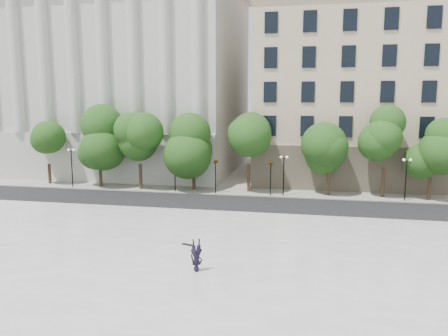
{
  "coord_description": "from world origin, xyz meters",
  "views": [
    {
      "loc": [
        8.19,
        -21.74,
        9.83
      ],
      "look_at": [
        2.03,
        10.0,
        4.8
      ],
      "focal_mm": 35.0,
      "sensor_mm": 36.0,
      "label": 1
    }
  ],
  "objects_px": {
    "skateboard": "(187,245)",
    "traffic_light_east": "(271,161)",
    "person_lying": "(197,267)",
    "traffic_light_west": "(215,159)"
  },
  "relations": [
    {
      "from": "traffic_light_west",
      "to": "skateboard",
      "type": "height_order",
      "value": "traffic_light_west"
    },
    {
      "from": "traffic_light_east",
      "to": "person_lying",
      "type": "bearing_deg",
      "value": -95.76
    },
    {
      "from": "traffic_light_east",
      "to": "person_lying",
      "type": "xyz_separation_m",
      "value": [
        -2.19,
        -21.72,
        -3.04
      ]
    },
    {
      "from": "traffic_light_west",
      "to": "person_lying",
      "type": "bearing_deg",
      "value": -80.63
    },
    {
      "from": "traffic_light_west",
      "to": "traffic_light_east",
      "type": "bearing_deg",
      "value": 0.0
    },
    {
      "from": "traffic_light_west",
      "to": "person_lying",
      "type": "height_order",
      "value": "traffic_light_west"
    },
    {
      "from": "traffic_light_west",
      "to": "person_lying",
      "type": "xyz_separation_m",
      "value": [
        3.58,
        -21.72,
        -3.03
      ]
    },
    {
      "from": "person_lying",
      "to": "skateboard",
      "type": "bearing_deg",
      "value": 90.83
    },
    {
      "from": "traffic_light_east",
      "to": "skateboard",
      "type": "distance_m",
      "value": 18.28
    },
    {
      "from": "skateboard",
      "to": "traffic_light_east",
      "type": "bearing_deg",
      "value": 95.98
    }
  ]
}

